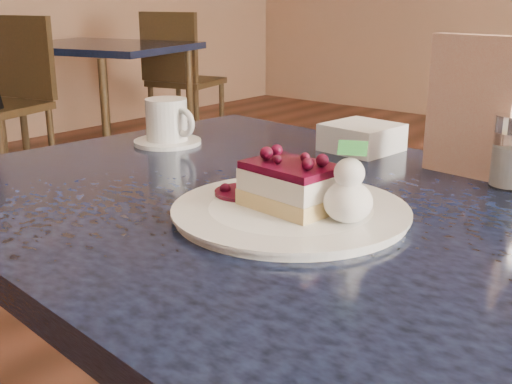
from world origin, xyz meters
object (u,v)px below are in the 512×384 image
Objects in this scene: main_table at (314,261)px; cheesecake_slice at (291,186)px; bg_table_far_left at (109,153)px; dessert_plate at (291,212)px; coffee_set at (168,124)px.

cheesecake_slice is at bearing -90.00° from main_table.
cheesecake_slice is 3.34m from bg_table_far_left.
cheesecake_slice reaches higher than main_table.
dessert_plate is at bearing -47.66° from bg_table_far_left.
coffee_set reaches higher than main_table.
cheesecake_slice is 0.92× the size of coffee_set.
dessert_plate is (-0.00, -0.05, 0.08)m from main_table.
bg_table_far_left is at bearing 152.93° from cheesecake_slice.
coffee_set is 2.89m from bg_table_far_left.
main_table is 9.96× the size of cheesecake_slice.
cheesecake_slice is at bearing -47.66° from bg_table_far_left.
coffee_set reaches higher than bg_table_far_left.
main_table is at bearing -46.88° from bg_table_far_left.
cheesecake_slice is at bearing -23.10° from coffee_set.
bg_table_far_left is (-2.74, 1.77, -0.72)m from cheesecake_slice.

